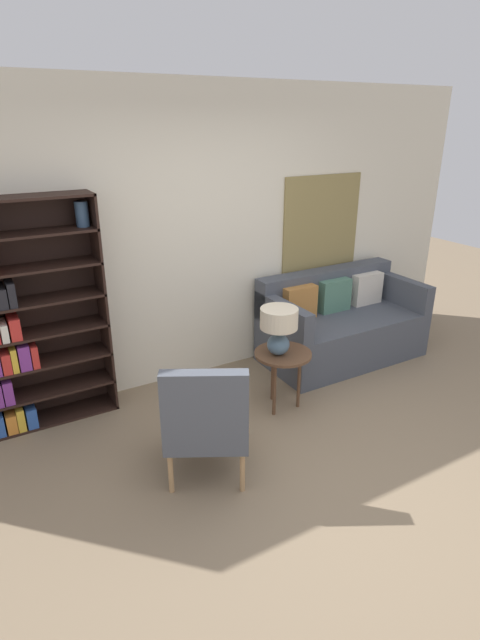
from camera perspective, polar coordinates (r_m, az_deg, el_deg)
name	(u,v)px	position (r m, az deg, el deg)	size (l,w,h in m)	color
ground_plane	(322,489)	(3.67, 9.38, -18.55)	(14.00, 14.00, 0.00)	#847056
wall_back	(195,238)	(4.65, -5.21, 9.26)	(6.40, 0.08, 2.70)	silver
bookshelf	(16,325)	(4.23, -24.21, -0.52)	(1.08, 0.30, 1.86)	black
armchair	(206,418)	(3.44, -3.89, -11.11)	(0.78, 0.79, 0.91)	tan
couch	(340,325)	(5.36, 11.31, -0.55)	(1.67, 0.84, 0.89)	#474C56
side_table	(283,359)	(4.28, 4.92, -4.47)	(0.49, 0.49, 0.53)	brown
table_lamp	(279,326)	(4.12, 4.46, -0.64)	(0.31, 0.31, 0.41)	slate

